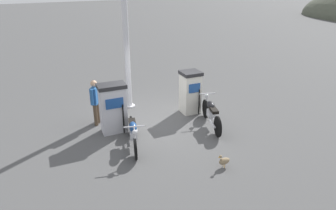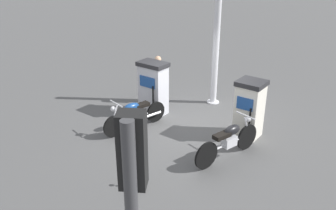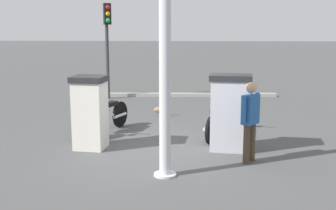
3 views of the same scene
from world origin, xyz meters
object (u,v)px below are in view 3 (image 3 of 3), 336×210
(motorcycle_near_pump, at_px, (220,116))
(attendant_person, at_px, (250,117))
(fuel_pump_near, at_px, (230,112))
(wandering_duck, at_px, (160,109))
(roadside_traffic_light, at_px, (107,34))
(fuel_pump_far, at_px, (90,112))
(canopy_support_pole, at_px, (165,58))
(motorcycle_far_pump, at_px, (105,114))

(motorcycle_near_pump, xyz_separation_m, attendant_person, (-1.97, -0.44, 0.41))
(fuel_pump_near, bearing_deg, wandering_duck, 26.91)
(wandering_duck, relative_size, roadside_traffic_light, 0.12)
(fuel_pump_far, xyz_separation_m, roadside_traffic_light, (6.21, 0.79, 1.50))
(attendant_person, xyz_separation_m, roadside_traffic_light, (7.00, 4.04, 1.41))
(motorcycle_near_pump, xyz_separation_m, roadside_traffic_light, (5.03, 3.60, 1.82))
(fuel_pump_far, distance_m, roadside_traffic_light, 6.44)
(fuel_pump_near, xyz_separation_m, canopy_support_pole, (-1.64, 1.26, 1.25))
(motorcycle_far_pump, relative_size, attendant_person, 1.24)
(motorcycle_far_pump, xyz_separation_m, wandering_duck, (2.07, -1.19, -0.29))
(canopy_support_pole, bearing_deg, fuel_pump_near, -37.53)
(fuel_pump_near, bearing_deg, motorcycle_far_pump, 66.01)
(motorcycle_far_pump, height_order, wandering_duck, motorcycle_far_pump)
(fuel_pump_near, bearing_deg, motorcycle_near_pump, 6.35)
(canopy_support_pole, bearing_deg, motorcycle_near_pump, -21.75)
(roadside_traffic_light, bearing_deg, canopy_support_pole, -162.53)
(fuel_pump_near, distance_m, fuel_pump_far, 2.94)
(attendant_person, distance_m, wandering_duck, 4.66)
(wandering_duck, xyz_separation_m, roadside_traffic_light, (2.85, 2.02, 2.10))
(motorcycle_near_pump, height_order, wandering_duck, motorcycle_near_pump)
(motorcycle_near_pump, height_order, attendant_person, attendant_person)
(motorcycle_near_pump, xyz_separation_m, canopy_support_pole, (-2.82, 1.13, 1.59))
(wandering_duck, bearing_deg, motorcycle_near_pump, -144.10)
(wandering_duck, height_order, roadside_traffic_light, roadside_traffic_light)
(fuel_pump_far, xyz_separation_m, canopy_support_pole, (-1.64, -1.68, 1.27))
(attendant_person, xyz_separation_m, canopy_support_pole, (-0.85, 1.57, 1.18))
(fuel_pump_far, bearing_deg, wandering_duck, -20.20)
(fuel_pump_near, height_order, motorcycle_far_pump, fuel_pump_near)
(canopy_support_pole, bearing_deg, attendant_person, -61.54)
(fuel_pump_near, xyz_separation_m, wandering_duck, (3.36, 1.71, -0.62))
(fuel_pump_near, distance_m, motorcycle_near_pump, 1.24)
(roadside_traffic_light, bearing_deg, fuel_pump_far, -172.78)
(fuel_pump_near, height_order, motorcycle_near_pump, fuel_pump_near)
(wandering_duck, bearing_deg, fuel_pump_near, -153.09)
(attendant_person, height_order, roadside_traffic_light, roadside_traffic_light)
(motorcycle_near_pump, bearing_deg, wandering_duck, 35.90)
(attendant_person, height_order, canopy_support_pole, canopy_support_pole)
(fuel_pump_near, distance_m, roadside_traffic_light, 7.40)
(fuel_pump_far, height_order, motorcycle_far_pump, fuel_pump_far)
(fuel_pump_near, height_order, wandering_duck, fuel_pump_near)
(attendant_person, bearing_deg, wandering_duck, 25.89)
(fuel_pump_near, height_order, roadside_traffic_light, roadside_traffic_light)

